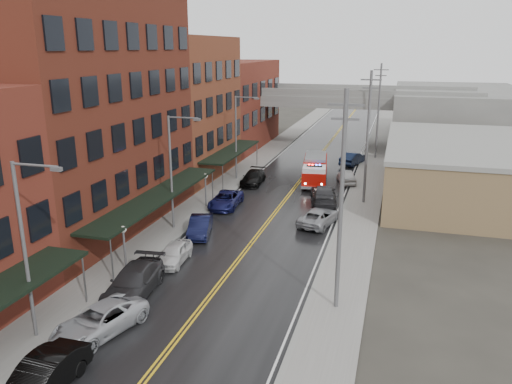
# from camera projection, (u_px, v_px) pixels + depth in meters

# --- Properties ---
(road) EXTENTS (11.00, 160.00, 0.02)m
(road) POSITION_uv_depth(u_px,v_px,m) (275.00, 213.00, 43.38)
(road) COLOR black
(road) RESTS_ON ground
(sidewalk_left) EXTENTS (3.00, 160.00, 0.15)m
(sidewalk_left) POSITION_uv_depth(u_px,v_px,m) (197.00, 205.00, 45.29)
(sidewalk_left) COLOR slate
(sidewalk_left) RESTS_ON ground
(sidewalk_right) EXTENTS (3.00, 160.00, 0.15)m
(sidewalk_right) POSITION_uv_depth(u_px,v_px,m) (360.00, 220.00, 41.43)
(sidewalk_right) COLOR slate
(sidewalk_right) RESTS_ON ground
(curb_left) EXTENTS (0.30, 160.00, 0.15)m
(curb_left) POSITION_uv_depth(u_px,v_px,m) (214.00, 207.00, 44.85)
(curb_left) COLOR gray
(curb_left) RESTS_ON ground
(curb_right) EXTENTS (0.30, 160.00, 0.15)m
(curb_right) POSITION_uv_depth(u_px,v_px,m) (340.00, 218.00, 41.86)
(curb_right) COLOR gray
(curb_right) RESTS_ON ground
(brick_building_b) EXTENTS (9.00, 20.00, 18.00)m
(brick_building_b) POSITION_uv_depth(u_px,v_px,m) (84.00, 114.00, 37.91)
(brick_building_b) COLOR #542116
(brick_building_b) RESTS_ON ground
(brick_building_c) EXTENTS (9.00, 15.00, 15.00)m
(brick_building_c) POSITION_uv_depth(u_px,v_px,m) (181.00, 108.00, 54.48)
(brick_building_c) COLOR brown
(brick_building_c) RESTS_ON ground
(brick_building_far) EXTENTS (9.00, 20.00, 12.00)m
(brick_building_far) POSITION_uv_depth(u_px,v_px,m) (232.00, 105.00, 71.05)
(brick_building_far) COLOR maroon
(brick_building_far) RESTS_ON ground
(tan_building) EXTENTS (14.00, 22.00, 5.00)m
(tan_building) POSITION_uv_depth(u_px,v_px,m) (462.00, 171.00, 47.67)
(tan_building) COLOR olive
(tan_building) RESTS_ON ground
(right_far_block) EXTENTS (18.00, 30.00, 8.00)m
(right_far_block) POSITION_uv_depth(u_px,v_px,m) (456.00, 116.00, 74.41)
(right_far_block) COLOR slate
(right_far_block) RESTS_ON ground
(awning_1) EXTENTS (2.60, 18.00, 3.09)m
(awning_1) POSITION_uv_depth(u_px,v_px,m) (158.00, 196.00, 38.06)
(awning_1) COLOR black
(awning_1) RESTS_ON ground
(awning_2) EXTENTS (2.60, 13.00, 3.09)m
(awning_2) POSITION_uv_depth(u_px,v_px,m) (232.00, 151.00, 54.21)
(awning_2) COLOR black
(awning_2) RESTS_ON ground
(globe_lamp_1) EXTENTS (0.44, 0.44, 3.12)m
(globe_lamp_1) POSITION_uv_depth(u_px,v_px,m) (124.00, 238.00, 31.50)
(globe_lamp_1) COLOR #59595B
(globe_lamp_1) RESTS_ON ground
(globe_lamp_2) EXTENTS (0.44, 0.44, 3.12)m
(globe_lamp_2) POSITION_uv_depth(u_px,v_px,m) (205.00, 182.00, 44.42)
(globe_lamp_2) COLOR #59595B
(globe_lamp_2) RESTS_ON ground
(street_lamp_0) EXTENTS (2.64, 0.22, 9.00)m
(street_lamp_0) POSITION_uv_depth(u_px,v_px,m) (28.00, 241.00, 23.36)
(street_lamp_0) COLOR #59595B
(street_lamp_0) RESTS_ON ground
(street_lamp_1) EXTENTS (2.64, 0.22, 9.00)m
(street_lamp_1) POSITION_uv_depth(u_px,v_px,m) (174.00, 166.00, 38.12)
(street_lamp_1) COLOR #59595B
(street_lamp_1) RESTS_ON ground
(street_lamp_2) EXTENTS (2.64, 0.22, 9.00)m
(street_lamp_2) POSITION_uv_depth(u_px,v_px,m) (238.00, 132.00, 52.88)
(street_lamp_2) COLOR #59595B
(street_lamp_2) RESTS_ON ground
(utility_pole_0) EXTENTS (1.80, 0.24, 12.00)m
(utility_pole_0) POSITION_uv_depth(u_px,v_px,m) (341.00, 200.00, 25.86)
(utility_pole_0) COLOR #59595B
(utility_pole_0) RESTS_ON ground
(utility_pole_1) EXTENTS (1.80, 0.24, 12.00)m
(utility_pole_1) POSITION_uv_depth(u_px,v_px,m) (368.00, 136.00, 44.32)
(utility_pole_1) COLOR #59595B
(utility_pole_1) RESTS_ON ground
(utility_pole_2) EXTENTS (1.80, 0.24, 12.00)m
(utility_pole_2) POSITION_uv_depth(u_px,v_px,m) (378.00, 110.00, 62.77)
(utility_pole_2) COLOR #59595B
(utility_pole_2) RESTS_ON ground
(overpass) EXTENTS (40.00, 10.00, 7.50)m
(overpass) POSITION_uv_depth(u_px,v_px,m) (329.00, 105.00, 71.23)
(overpass) COLOR slate
(overpass) RESTS_ON ground
(fire_truck) EXTENTS (3.82, 7.84, 2.77)m
(fire_truck) POSITION_uv_depth(u_px,v_px,m) (315.00, 169.00, 52.63)
(fire_truck) COLOR #A00E07
(fire_truck) RESTS_ON ground
(parked_car_left_1) EXTENTS (1.77, 4.88, 1.60)m
(parked_car_left_1) POSITION_uv_depth(u_px,v_px,m) (42.00, 378.00, 20.57)
(parked_car_left_1) COLOR black
(parked_car_left_1) RESTS_ON ground
(parked_car_left_2) EXTENTS (3.72, 5.61, 1.43)m
(parked_car_left_2) POSITION_uv_depth(u_px,v_px,m) (100.00, 320.00, 25.07)
(parked_car_left_2) COLOR #ADAFB5
(parked_car_left_2) RESTS_ON ground
(parked_car_left_3) EXTENTS (2.92, 5.89, 1.65)m
(parked_car_left_3) POSITION_uv_depth(u_px,v_px,m) (134.00, 282.00, 28.90)
(parked_car_left_3) COLOR #28272A
(parked_car_left_3) RESTS_ON ground
(parked_car_left_4) EXTENTS (1.87, 4.05, 1.34)m
(parked_car_left_4) POSITION_uv_depth(u_px,v_px,m) (174.00, 253.00, 33.31)
(parked_car_left_4) COLOR silver
(parked_car_left_4) RESTS_ON ground
(parked_car_left_5) EXTENTS (2.59, 4.64, 1.45)m
(parked_car_left_5) POSITION_uv_depth(u_px,v_px,m) (200.00, 226.00, 38.19)
(parked_car_left_5) COLOR black
(parked_car_left_5) RESTS_ON ground
(parked_car_left_6) EXTENTS (2.56, 5.11, 1.39)m
(parked_car_left_6) POSITION_uv_depth(u_px,v_px,m) (226.00, 200.00, 44.88)
(parked_car_left_6) COLOR #14174C
(parked_car_left_6) RESTS_ON ground
(parked_car_left_7) EXTENTS (2.18, 4.94, 1.41)m
(parked_car_left_7) POSITION_uv_depth(u_px,v_px,m) (253.00, 178.00, 52.42)
(parked_car_left_7) COLOR black
(parked_car_left_7) RESTS_ON ground
(parked_car_right_0) EXTENTS (3.27, 5.25, 1.36)m
(parked_car_right_0) POSITION_uv_depth(u_px,v_px,m) (319.00, 217.00, 40.43)
(parked_car_right_0) COLOR gray
(parked_car_right_0) RESTS_ON ground
(parked_car_right_1) EXTENTS (3.30, 5.95, 1.63)m
(parked_car_right_1) POSITION_uv_depth(u_px,v_px,m) (324.00, 194.00, 46.07)
(parked_car_right_1) COLOR #2C2B2E
(parked_car_right_1) RESTS_ON ground
(parked_car_right_2) EXTENTS (2.68, 4.68, 1.50)m
(parked_car_right_2) POSITION_uv_depth(u_px,v_px,m) (347.00, 176.00, 52.76)
(parked_car_right_2) COLOR silver
(parked_car_right_2) RESTS_ON ground
(parked_car_right_3) EXTENTS (2.94, 4.99, 1.55)m
(parked_car_right_3) POSITION_uv_depth(u_px,v_px,m) (353.00, 158.00, 61.03)
(parked_car_right_3) COLOR black
(parked_car_right_3) RESTS_ON ground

